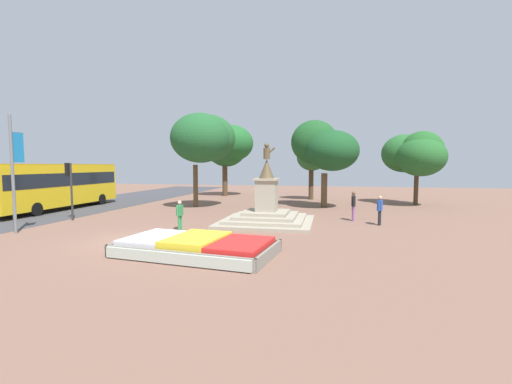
% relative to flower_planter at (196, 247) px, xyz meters
% --- Properties ---
extents(ground_plane, '(83.86, 83.86, 0.00)m').
position_rel_flower_planter_xyz_m(ground_plane, '(-3.27, 1.54, -0.29)').
color(ground_plane, brown).
extents(flower_planter, '(6.15, 3.79, 0.67)m').
position_rel_flower_planter_xyz_m(flower_planter, '(0.00, 0.00, 0.00)').
color(flower_planter, '#38281C').
rests_on(flower_planter, ground_plane).
extents(statue_monument, '(5.22, 5.22, 4.59)m').
position_rel_flower_planter_xyz_m(statue_monument, '(1.37, 7.33, 0.39)').
color(statue_monument, '#9D937F').
rests_on(statue_monument, ground_plane).
extents(traffic_light_mid_block, '(0.42, 0.31, 3.47)m').
position_rel_flower_planter_xyz_m(traffic_light_mid_block, '(-10.43, 5.95, 2.10)').
color(traffic_light_mid_block, '#2D2D33').
rests_on(traffic_light_mid_block, ground_plane).
extents(banner_pole, '(0.17, 0.75, 5.72)m').
position_rel_flower_planter_xyz_m(banner_pole, '(-10.11, 1.92, 2.75)').
color(banner_pole, slate).
rests_on(banner_pole, ground_plane).
extents(city_bus, '(2.64, 11.38, 3.43)m').
position_rel_flower_planter_xyz_m(city_bus, '(-15.08, 10.01, 1.67)').
color(city_bus, gold).
rests_on(city_bus, ground_plane).
extents(pedestrian_with_handbag, '(0.23, 0.73, 1.78)m').
position_rel_flower_planter_xyz_m(pedestrian_with_handbag, '(6.30, 9.27, 0.72)').
color(pedestrian_with_handbag, '#8C4C99').
rests_on(pedestrian_with_handbag, ground_plane).
extents(pedestrian_near_planter, '(0.23, 0.57, 1.52)m').
position_rel_flower_planter_xyz_m(pedestrian_near_planter, '(-2.64, 4.40, 0.57)').
color(pedestrian_near_planter, '#338C4C').
rests_on(pedestrian_near_planter, ground_plane).
extents(pedestrian_crossing_plaza, '(0.35, 0.54, 1.65)m').
position_rel_flower_planter_xyz_m(pedestrian_crossing_plaza, '(7.63, 8.00, 0.65)').
color(pedestrian_crossing_plaza, black).
rests_on(pedestrian_crossing_plaza, ground_plane).
extents(kerb_bollard_north, '(0.15, 0.15, 0.95)m').
position_rel_flower_planter_xyz_m(kerb_bollard_north, '(-10.53, 2.23, 0.20)').
color(kerb_bollard_north, '#4C5156').
rests_on(kerb_bollard_north, ground_plane).
extents(park_tree_far_left, '(5.43, 4.74, 7.65)m').
position_rel_flower_planter_xyz_m(park_tree_far_left, '(-5.93, 23.99, 5.08)').
color(park_tree_far_left, '#4C3823').
rests_on(park_tree_far_left, ground_plane).
extents(park_tree_behind_statue, '(4.77, 5.48, 6.09)m').
position_rel_flower_planter_xyz_m(park_tree_behind_statue, '(11.84, 18.71, 3.96)').
color(park_tree_behind_statue, '#4C3823').
rests_on(park_tree_behind_statue, ground_plane).
extents(park_tree_far_right, '(5.27, 4.95, 6.92)m').
position_rel_flower_planter_xyz_m(park_tree_far_right, '(4.44, 15.47, 4.46)').
color(park_tree_far_right, brown).
rests_on(park_tree_far_right, ground_plane).
extents(park_tree_street_side, '(4.70, 5.18, 7.31)m').
position_rel_flower_planter_xyz_m(park_tree_street_side, '(-4.70, 13.46, 5.13)').
color(park_tree_street_side, brown).
rests_on(park_tree_street_side, ground_plane).
extents(park_tree_mid_canopy, '(3.52, 3.50, 6.10)m').
position_rel_flower_planter_xyz_m(park_tree_mid_canopy, '(3.30, 21.53, 4.19)').
color(park_tree_mid_canopy, '#4C3823').
rests_on(park_tree_mid_canopy, ground_plane).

